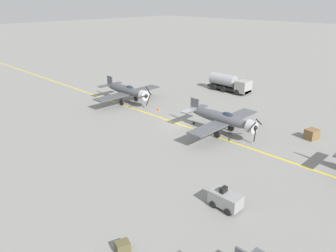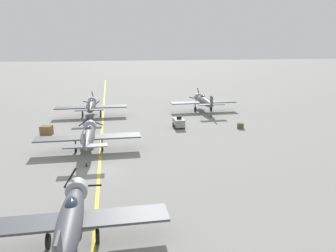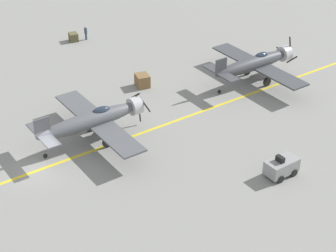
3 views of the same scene
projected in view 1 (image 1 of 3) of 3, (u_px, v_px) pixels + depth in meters
ground_plane at (183, 125)px, 43.63m from camera, size 400.00×400.00×0.00m
taxiway_stripe at (183, 125)px, 43.63m from camera, size 0.30×160.00×0.01m
airplane_near_center at (127, 91)px, 52.32m from camera, size 12.00×9.98×3.65m
airplane_mid_center at (223, 119)px, 40.32m from camera, size 12.00×9.98×3.65m
fuel_tanker at (229, 83)px, 58.89m from camera, size 2.67×8.00×2.98m
tow_tractor at (226, 199)px, 26.34m from camera, size 1.57×2.60×1.79m
supply_crate_by_tanker at (123, 247)px, 21.89m from camera, size 1.12×1.03×0.77m
supply_crate_outboard at (312, 134)px, 39.28m from camera, size 1.73×1.55×1.23m
traffic_cone at (159, 109)px, 49.33m from camera, size 0.36×0.36×0.55m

